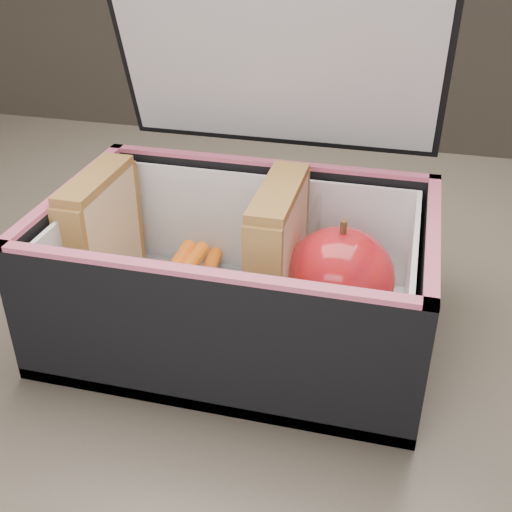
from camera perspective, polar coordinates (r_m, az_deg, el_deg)
The scene contains 8 objects.
kitchen_table at distance 0.59m, azimuth 4.22°, elevation -12.48°, with size 1.20×0.80×0.75m.
lunch_bag at distance 0.48m, azimuth -1.33°, elevation -0.62°, with size 0.28×0.24×0.28m.
plastic_tub at distance 0.50m, azimuth -6.07°, elevation -0.40°, with size 0.19×0.13×0.08m, color white, non-canonical shape.
sandwich_left at distance 0.52m, azimuth -13.56°, elevation 1.96°, with size 0.03×0.09×0.10m.
sandwich_right at distance 0.48m, azimuth 1.95°, elevation 0.32°, with size 0.03×0.10×0.11m.
carrot_sticks at distance 0.51m, azimuth -7.04°, elevation -2.63°, with size 0.04×0.15×0.03m.
paper_napkin at distance 0.50m, azimuth 7.30°, elevation -5.81°, with size 0.07×0.08×0.01m, color white.
red_apple at distance 0.47m, azimuth 7.43°, elevation -1.91°, with size 0.09×0.09×0.09m.
Camera 1 is at (0.06, -0.42, 1.06)m, focal length 45.00 mm.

